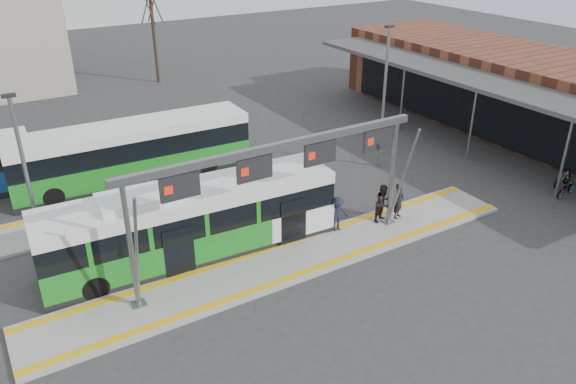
{
  "coord_description": "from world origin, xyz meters",
  "views": [
    {
      "loc": [
        -10.52,
        -16.93,
        13.13
      ],
      "look_at": [
        1.63,
        3.0,
        1.58
      ],
      "focal_mm": 35.0,
      "sensor_mm": 36.0,
      "label": 1
    }
  ],
  "objects_px": {
    "gantry": "(281,168)",
    "hero_bus": "(191,223)",
    "passenger_b": "(383,203)",
    "passenger_c": "(337,214)",
    "passenger_a": "(399,201)"
  },
  "relations": [
    {
      "from": "passenger_c",
      "to": "gantry",
      "type": "bearing_deg",
      "value": -155.43
    },
    {
      "from": "passenger_b",
      "to": "hero_bus",
      "type": "bearing_deg",
      "value": 150.84
    },
    {
      "from": "hero_bus",
      "to": "passenger_b",
      "type": "bearing_deg",
      "value": -9.99
    },
    {
      "from": "gantry",
      "to": "passenger_c",
      "type": "xyz_separation_m",
      "value": [
        3.35,
        0.7,
        -3.31
      ]
    },
    {
      "from": "gantry",
      "to": "passenger_c",
      "type": "height_order",
      "value": "gantry"
    },
    {
      "from": "hero_bus",
      "to": "passenger_c",
      "type": "distance_m",
      "value": 6.58
    },
    {
      "from": "gantry",
      "to": "passenger_b",
      "type": "xyz_separation_m",
      "value": [
        5.72,
        0.33,
        -3.23
      ]
    },
    {
      "from": "gantry",
      "to": "hero_bus",
      "type": "relative_size",
      "value": 1.04
    },
    {
      "from": "gantry",
      "to": "passenger_c",
      "type": "bearing_deg",
      "value": 11.73
    },
    {
      "from": "passenger_a",
      "to": "passenger_b",
      "type": "relative_size",
      "value": 0.95
    },
    {
      "from": "hero_bus",
      "to": "passenger_a",
      "type": "bearing_deg",
      "value": -9.78
    },
    {
      "from": "gantry",
      "to": "passenger_c",
      "type": "distance_m",
      "value": 4.76
    },
    {
      "from": "passenger_c",
      "to": "hero_bus",
      "type": "bearing_deg",
      "value": 178.22
    },
    {
      "from": "hero_bus",
      "to": "passenger_b",
      "type": "relative_size",
      "value": 6.8
    },
    {
      "from": "hero_bus",
      "to": "passenger_b",
      "type": "height_order",
      "value": "hero_bus"
    }
  ]
}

